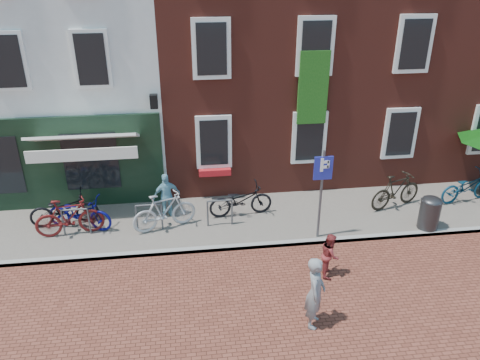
{
  "coord_description": "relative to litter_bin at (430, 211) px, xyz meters",
  "views": [
    {
      "loc": [
        -0.43,
        -10.55,
        7.26
      ],
      "look_at": [
        1.08,
        1.18,
        1.52
      ],
      "focal_mm": 35.33,
      "sensor_mm": 36.0,
      "label": 1
    }
  ],
  "objects": [
    {
      "name": "cafe_person",
      "position": [
        -7.4,
        1.64,
        0.14
      ],
      "size": [
        0.86,
        0.53,
        1.37
      ],
      "primitive_type": "imported",
      "rotation": [
        0.0,
        0.0,
        3.4
      ],
      "color": "#7EBACD",
      "rests_on": "sidewalk"
    },
    {
      "name": "bicycle_0",
      "position": [
        -10.33,
        1.52,
        -0.04
      ],
      "size": [
        1.98,
        0.9,
        1.0
      ],
      "primitive_type": "imported",
      "rotation": [
        0.0,
        0.0,
        1.7
      ],
      "color": "black",
      "rests_on": "sidewalk"
    },
    {
      "name": "parking_sign",
      "position": [
        -3.26,
        -0.06,
        1.16
      ],
      "size": [
        0.5,
        0.08,
        2.59
      ],
      "color": "#4C4C4F",
      "rests_on": "sidewalk"
    },
    {
      "name": "ground",
      "position": [
        -6.4,
        -0.3,
        -0.64
      ],
      "size": [
        80.0,
        80.0,
        0.0
      ],
      "primitive_type": "plane",
      "color": "brown"
    },
    {
      "name": "woman",
      "position": [
        -4.26,
        -3.26,
        0.19
      ],
      "size": [
        0.59,
        0.71,
        1.67
      ],
      "primitive_type": "imported",
      "rotation": [
        0.0,
        0.0,
        1.22
      ],
      "color": "gray",
      "rests_on": "ground"
    },
    {
      "name": "building_stucco",
      "position": [
        -11.4,
        6.7,
        3.86
      ],
      "size": [
        8.0,
        8.0,
        9.0
      ],
      "primitive_type": "cube",
      "color": "silver",
      "rests_on": "ground"
    },
    {
      "name": "bicycle_6",
      "position": [
        1.97,
        1.4,
        -0.04
      ],
      "size": [
        2.0,
        1.04,
        1.0
      ],
      "primitive_type": "imported",
      "rotation": [
        0.0,
        0.0,
        1.77
      ],
      "color": "#0B3149",
      "rests_on": "sidewalk"
    },
    {
      "name": "building_brick_mid",
      "position": [
        -4.4,
        6.7,
        4.36
      ],
      "size": [
        6.0,
        8.0,
        10.0
      ],
      "primitive_type": "cube",
      "color": "maroon",
      "rests_on": "ground"
    },
    {
      "name": "building_brick_right",
      "position": [
        1.6,
        6.7,
        4.36
      ],
      "size": [
        6.0,
        8.0,
        10.0
      ],
      "primitive_type": "cube",
      "color": "maroon",
      "rests_on": "ground"
    },
    {
      "name": "litter_bin",
      "position": [
        0.0,
        0.0,
        0.0
      ],
      "size": [
        0.57,
        0.57,
        1.05
      ],
      "color": "#313133",
      "rests_on": "sidewalk"
    },
    {
      "name": "bicycle_3",
      "position": [
        -7.47,
        0.93,
        0.01
      ],
      "size": [
        1.92,
        1.08,
        1.11
      ],
      "primitive_type": "imported",
      "rotation": [
        0.0,
        0.0,
        1.89
      ],
      "color": "#ABABAD",
      "rests_on": "sidewalk"
    },
    {
      "name": "bicycle_1",
      "position": [
        -10.06,
        0.93,
        0.01
      ],
      "size": [
        1.9,
        0.75,
        1.11
      ],
      "primitive_type": "imported",
      "rotation": [
        0.0,
        0.0,
        1.7
      ],
      "color": "#601514",
      "rests_on": "sidewalk"
    },
    {
      "name": "bicycle_4",
      "position": [
        -5.22,
        1.42,
        -0.04
      ],
      "size": [
        1.97,
        0.86,
        1.0
      ],
      "primitive_type": "imported",
      "rotation": [
        0.0,
        0.0,
        1.67
      ],
      "color": "black",
      "rests_on": "sidewalk"
    },
    {
      "name": "bicycle_5",
      "position": [
        -0.43,
        1.3,
        0.01
      ],
      "size": [
        1.92,
        1.07,
        1.11
      ],
      "primitive_type": "imported",
      "rotation": [
        0.0,
        0.0,
        1.89
      ],
      "color": "black",
      "rests_on": "sidewalk"
    },
    {
      "name": "sidewalk",
      "position": [
        -5.4,
        1.2,
        -0.59
      ],
      "size": [
        24.0,
        3.0,
        0.1
      ],
      "primitive_type": "cube",
      "color": "slate",
      "rests_on": "ground"
    },
    {
      "name": "boy",
      "position": [
        -3.41,
        -1.62,
        -0.07
      ],
      "size": [
        0.56,
        0.65,
        1.15
      ],
      "primitive_type": "imported",
      "rotation": [
        0.0,
        0.0,
        1.33
      ],
      "color": "maroon",
      "rests_on": "ground"
    },
    {
      "name": "bicycle_2",
      "position": [
        -9.85,
        1.23,
        -0.04
      ],
      "size": [
        2.02,
        1.22,
        1.0
      ],
      "primitive_type": "imported",
      "rotation": [
        0.0,
        0.0,
        1.26
      ],
      "color": "#070856",
      "rests_on": "sidewalk"
    }
  ]
}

